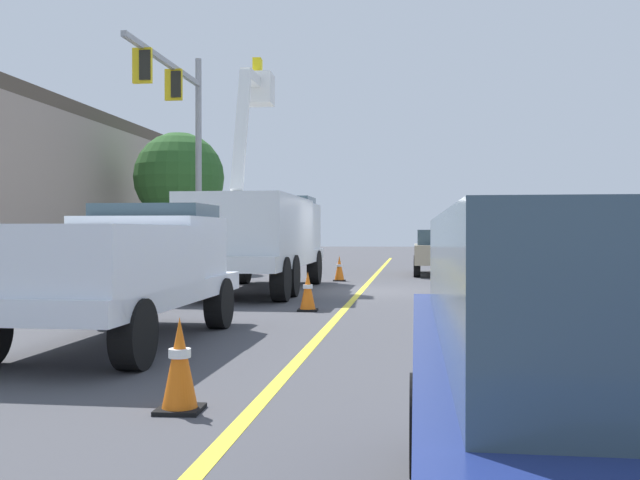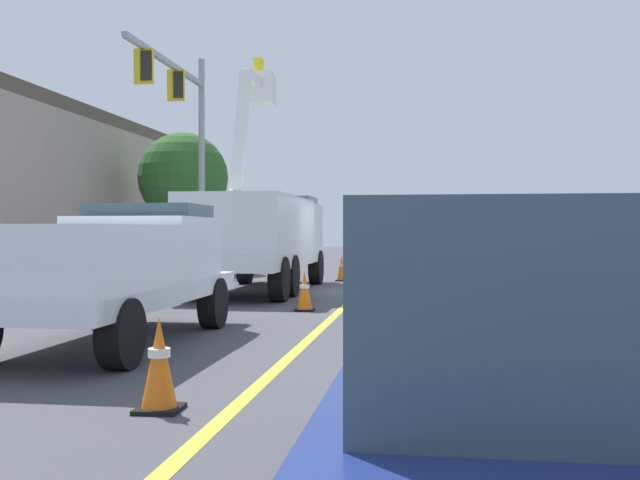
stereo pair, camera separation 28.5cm
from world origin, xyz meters
name	(u,v)px [view 2 (the right image)]	position (x,y,z in m)	size (l,w,h in m)	color
ground	(362,291)	(0.00, 0.00, 0.00)	(120.00, 120.00, 0.00)	#47474C
sidewalk_far_side	(112,286)	(0.32, 7.19, 0.06)	(60.00, 3.60, 0.12)	#B2ADA3
lane_centre_stripe	(362,291)	(0.00, 0.00, 0.00)	(50.00, 0.16, 0.01)	yellow
utility_bucket_truck	(261,232)	(-0.24, 2.76, 1.61)	(8.30, 2.89, 6.71)	silver
service_pickup_truck	(111,266)	(-9.75, 3.18, 1.12)	(5.69, 2.39, 2.06)	white
passing_minivan	(443,249)	(7.79, -2.74, 0.97)	(4.88, 2.12, 1.69)	tan
trailing_sedan	(584,384)	(-16.63, -1.65, 0.97)	(4.88, 2.12, 1.69)	navy
traffic_cone_leading	(159,365)	(-13.45, 1.24, 0.42)	(0.40, 0.40, 0.85)	black
traffic_cone_mid_front	(305,292)	(-5.14, 0.94, 0.40)	(0.40, 0.40, 0.81)	black
traffic_cone_mid_rear	(342,269)	(3.88, 0.83, 0.41)	(0.40, 0.40, 0.83)	black
traffic_signal_mast	(184,121)	(3.58, 6.03, 5.28)	(6.79, 0.68, 7.78)	gray
street_tree_right	(183,178)	(8.41, 7.49, 3.78)	(3.58, 3.58, 5.58)	brown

